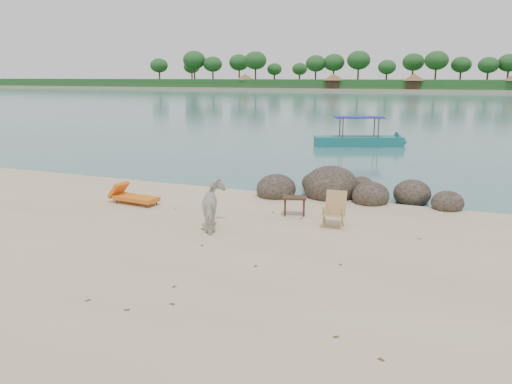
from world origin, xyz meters
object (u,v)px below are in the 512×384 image
Objects in this scene: side_table at (294,207)px; deck_chair at (333,211)px; boat_near at (359,121)px; boulders at (343,190)px; cow at (215,207)px; lounge_chair at (136,196)px.

deck_chair is at bearing -46.97° from side_table.
side_table is 0.12× the size of boat_near.
boulders is 13.42m from boat_near.
boulders reaches higher than deck_chair.
boat_near reaches higher than side_table.
deck_chair is (2.86, 1.28, -0.15)m from cow.
cow is 3.74m from lounge_chair.
boat_near reaches higher than lounge_chair.
lounge_chair is (-5.01, -0.65, 0.00)m from side_table.
deck_chair is (1.32, -0.74, 0.20)m from side_table.
lounge_chair is (-3.46, 1.37, -0.35)m from cow.
cow is at bearing -15.56° from lounge_chair.
cow is 0.26× the size of boat_near.
boat_near reaches higher than cow.
deck_chair is 16.96m from boat_near.
boulders is 5.36m from cow.
side_table is at bearing -107.12° from boat_near.
boulders is at bearing 56.38° from side_table.
boat_near is at bearing 76.71° from side_table.
boulders is at bearing -144.51° from cow.
lounge_chair is at bearing 176.47° from deck_chair.
cow is 2.56m from side_table.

